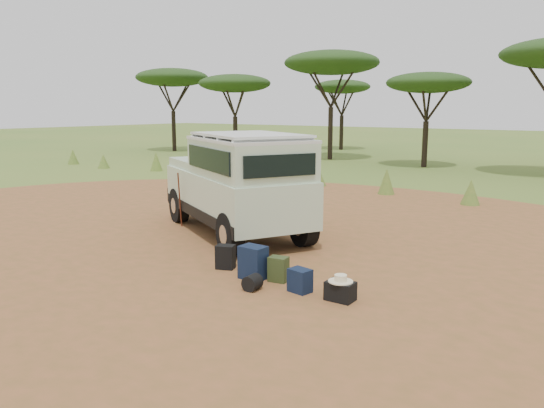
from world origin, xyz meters
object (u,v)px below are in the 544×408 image
Objects in this scene: backpack_navy at (253,263)px; duffel_navy at (300,281)px; hard_case at (340,291)px; backpack_black at (225,257)px; walking_staff at (180,200)px; backpack_olive at (278,269)px; safari_vehicle at (238,186)px.

backpack_navy is 1.06m from duffel_navy.
backpack_black is at bearing 174.11° from hard_case.
walking_staff is 4.88m from backpack_olive.
safari_vehicle is 11.86× the size of backpack_olive.
hard_case is (4.15, -2.55, -1.03)m from safari_vehicle.
walking_staff is at bearing 146.21° from backpack_olive.
backpack_black reaches higher than duffel_navy.
hard_case is at bearing -3.24° from safari_vehicle.
safari_vehicle reaches higher than hard_case.
hard_case is at bearing -59.26° from walking_staff.
backpack_olive is 1.13× the size of duffel_navy.
backpack_black is 0.82m from backpack_navy.
duffel_navy is at bearing -31.07° from backpack_olive.
duffel_navy is at bearing -30.04° from backpack_black.
duffel_navy is (3.42, -2.59, -0.99)m from safari_vehicle.
duffel_navy reaches higher than hard_case.
backpack_black is (3.17, -1.97, -0.49)m from walking_staff.
walking_staff is 4.53m from backpack_navy.
hard_case is at bearing 12.93° from duffel_navy.
safari_vehicle is 8.84× the size of backpack_navy.
walking_staff is at bearing 126.68° from backpack_black.
backpack_olive is 0.65m from duffel_navy.
duffel_navy is (1.85, -0.28, -0.03)m from backpack_black.
walking_staff reaches higher than backpack_black.
backpack_black is at bearing -70.11° from walking_staff.
duffel_navy is at bearing -3.70° from backpack_navy.
backpack_black is 1.87m from duffel_navy.
backpack_black is at bearing -27.49° from safari_vehicle.
backpack_black reaches higher than hard_case.
backpack_black reaches higher than backpack_olive.
backpack_navy reaches higher than backpack_black.
safari_vehicle is at bearing 147.75° from hard_case.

